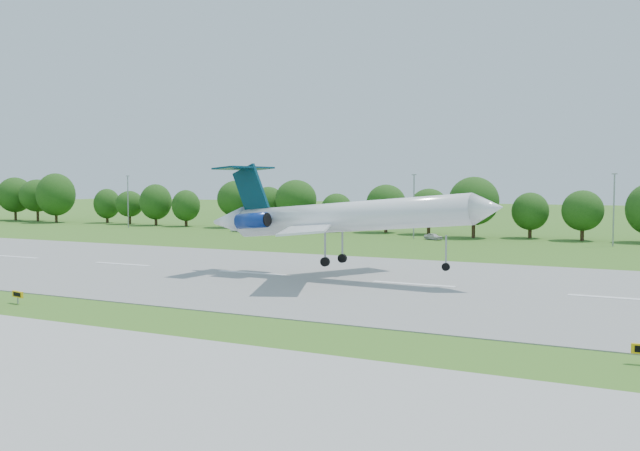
{
  "coord_description": "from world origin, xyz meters",
  "views": [
    {
      "loc": [
        24.77,
        -45.77,
        10.89
      ],
      "look_at": [
        -7.48,
        18.0,
        6.43
      ],
      "focal_mm": 40.0,
      "sensor_mm": 36.0,
      "label": 1
    }
  ],
  "objects": [
    {
      "name": "ground",
      "position": [
        0.0,
        0.0,
        0.0
      ],
      "size": [
        600.0,
        600.0,
        0.0
      ],
      "primitive_type": "plane",
      "color": "#305C18",
      "rests_on": "ground"
    },
    {
      "name": "taxiway",
      "position": [
        0.0,
        -18.0,
        0.04
      ],
      "size": [
        400.0,
        23.0,
        0.08
      ],
      "primitive_type": "cube",
      "color": "#ADADA8",
      "rests_on": "ground"
    },
    {
      "name": "light_poles",
      "position": [
        -2.5,
        82.0,
        6.34
      ],
      "size": [
        175.9,
        0.25,
        12.19
      ],
      "color": "gray",
      "rests_on": "ground"
    },
    {
      "name": "service_vehicle_b",
      "position": [
        -15.87,
        81.25,
        0.63
      ],
      "size": [
        3.96,
        2.78,
        1.25
      ],
      "primitive_type": "imported",
      "rotation": [
        0.0,
        0.0,
        1.17
      ],
      "color": "beige",
      "rests_on": "ground"
    },
    {
      "name": "taxi_sign_left",
      "position": [
        -27.55,
        -1.92,
        0.83
      ],
      "size": [
        1.6,
        0.5,
        1.12
      ],
      "rotation": [
        0.0,
        0.0,
        -0.2
      ],
      "color": "gray",
      "rests_on": "ground"
    },
    {
      "name": "runway",
      "position": [
        0.0,
        25.0,
        0.04
      ],
      "size": [
        400.0,
        45.0,
        0.08
      ],
      "primitive_type": "cube",
      "color": "gray",
      "rests_on": "ground"
    },
    {
      "name": "service_vehicle_a",
      "position": [
        -59.94,
        82.36,
        0.59
      ],
      "size": [
        3.77,
        2.17,
        1.17
      ],
      "primitive_type": "imported",
      "rotation": [
        0.0,
        0.0,
        1.29
      ],
      "color": "silver",
      "rests_on": "ground"
    },
    {
      "name": "tree_line",
      "position": [
        0.0,
        92.0,
        6.19
      ],
      "size": [
        288.4,
        8.4,
        10.4
      ],
      "color": "#382314",
      "rests_on": "ground"
    },
    {
      "name": "airliner",
      "position": [
        -9.23,
        25.07,
        7.0
      ],
      "size": [
        35.55,
        25.81,
        11.34
      ],
      "rotation": [
        0.0,
        -0.08,
        -0.04
      ],
      "color": "white",
      "rests_on": "ground"
    }
  ]
}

